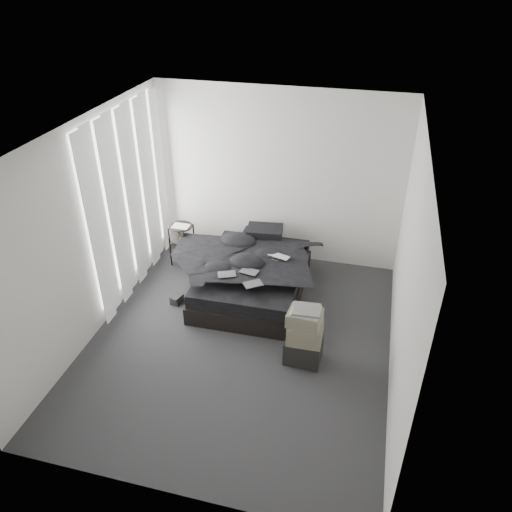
% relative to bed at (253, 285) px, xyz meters
% --- Properties ---
extents(floor, '(3.60, 4.20, 0.01)m').
position_rel_bed_xyz_m(floor, '(0.11, -1.02, -0.12)').
color(floor, '#2F2F32').
rests_on(floor, ground).
extents(ceiling, '(3.60, 4.20, 0.01)m').
position_rel_bed_xyz_m(ceiling, '(0.11, -1.02, 2.48)').
color(ceiling, white).
rests_on(ceiling, ground).
extents(wall_back, '(3.60, 0.01, 2.60)m').
position_rel_bed_xyz_m(wall_back, '(0.11, 1.08, 1.18)').
color(wall_back, silver).
rests_on(wall_back, ground).
extents(wall_front, '(3.60, 0.01, 2.60)m').
position_rel_bed_xyz_m(wall_front, '(0.11, -3.12, 1.18)').
color(wall_front, silver).
rests_on(wall_front, ground).
extents(wall_left, '(0.01, 4.20, 2.60)m').
position_rel_bed_xyz_m(wall_left, '(-1.69, -1.02, 1.18)').
color(wall_left, silver).
rests_on(wall_left, ground).
extents(wall_right, '(0.01, 4.20, 2.60)m').
position_rel_bed_xyz_m(wall_right, '(1.91, -1.02, 1.18)').
color(wall_right, silver).
rests_on(wall_right, ground).
extents(window_left, '(0.02, 2.00, 2.30)m').
position_rel_bed_xyz_m(window_left, '(-1.67, -0.12, 1.23)').
color(window_left, white).
rests_on(window_left, wall_left).
extents(curtain_left, '(0.06, 2.12, 2.48)m').
position_rel_bed_xyz_m(curtain_left, '(-1.62, -0.12, 1.16)').
color(curtain_left, white).
rests_on(curtain_left, wall_left).
extents(bed, '(1.40, 1.83, 0.25)m').
position_rel_bed_xyz_m(bed, '(0.00, 0.00, 0.00)').
color(bed, black).
rests_on(bed, floor).
extents(mattress, '(1.34, 1.78, 0.19)m').
position_rel_bed_xyz_m(mattress, '(0.00, 0.00, 0.22)').
color(mattress, black).
rests_on(mattress, bed).
extents(duvet, '(1.36, 1.57, 0.21)m').
position_rel_bed_xyz_m(duvet, '(0.00, -0.04, 0.42)').
color(duvet, black).
rests_on(duvet, mattress).
extents(pillow_lower, '(0.55, 0.38, 0.12)m').
position_rel_bed_xyz_m(pillow_lower, '(-0.05, 0.70, 0.38)').
color(pillow_lower, black).
rests_on(pillow_lower, mattress).
extents(pillow_upper, '(0.55, 0.41, 0.11)m').
position_rel_bed_xyz_m(pillow_upper, '(0.01, 0.69, 0.50)').
color(pillow_upper, black).
rests_on(pillow_upper, pillow_lower).
extents(laptop, '(0.33, 0.26, 0.02)m').
position_rel_bed_xyz_m(laptop, '(0.33, 0.05, 0.54)').
color(laptop, silver).
rests_on(laptop, duvet).
extents(comic_a, '(0.27, 0.23, 0.01)m').
position_rel_bed_xyz_m(comic_a, '(-0.21, -0.49, 0.53)').
color(comic_a, black).
rests_on(comic_a, duvet).
extents(comic_b, '(0.25, 0.19, 0.01)m').
position_rel_bed_xyz_m(comic_b, '(0.05, -0.35, 0.54)').
color(comic_b, black).
rests_on(comic_b, duvet).
extents(comic_c, '(0.27, 0.25, 0.01)m').
position_rel_bed_xyz_m(comic_c, '(0.17, -0.61, 0.54)').
color(comic_c, black).
rests_on(comic_c, duvet).
extents(side_stand, '(0.40, 0.40, 0.64)m').
position_rel_bed_xyz_m(side_stand, '(-1.22, 0.48, 0.20)').
color(side_stand, black).
rests_on(side_stand, floor).
extents(papers, '(0.25, 0.18, 0.01)m').
position_rel_bed_xyz_m(papers, '(-1.21, 0.47, 0.52)').
color(papers, white).
rests_on(papers, side_stand).
extents(floor_books, '(0.15, 0.20, 0.12)m').
position_rel_bed_xyz_m(floor_books, '(-0.94, -0.48, -0.06)').
color(floor_books, black).
rests_on(floor_books, floor).
extents(box_lower, '(0.43, 0.34, 0.31)m').
position_rel_bed_xyz_m(box_lower, '(0.91, -1.16, 0.03)').
color(box_lower, black).
rests_on(box_lower, floor).
extents(box_mid, '(0.39, 0.32, 0.23)m').
position_rel_bed_xyz_m(box_mid, '(0.92, -1.17, 0.30)').
color(box_mid, '#6D6956').
rests_on(box_mid, box_lower).
extents(box_upper, '(0.40, 0.33, 0.16)m').
position_rel_bed_xyz_m(box_upper, '(0.91, -1.16, 0.50)').
color(box_upper, '#6D6956').
rests_on(box_upper, box_mid).
extents(art_book_white, '(0.33, 0.27, 0.03)m').
position_rel_bed_xyz_m(art_book_white, '(0.91, -1.16, 0.60)').
color(art_book_white, silver).
rests_on(art_book_white, box_upper).
extents(art_book_snake, '(0.32, 0.26, 0.03)m').
position_rel_bed_xyz_m(art_book_snake, '(0.92, -1.17, 0.63)').
color(art_book_snake, silver).
rests_on(art_book_snake, art_book_white).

